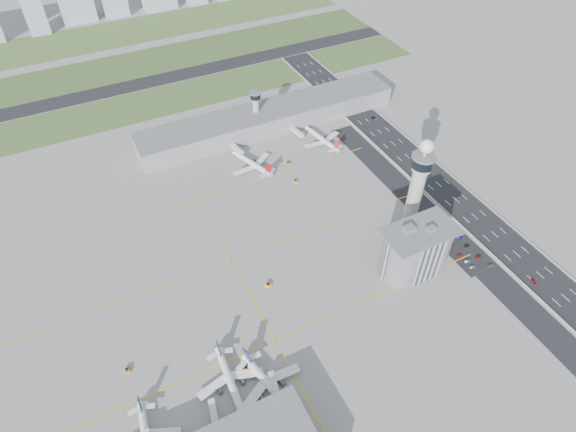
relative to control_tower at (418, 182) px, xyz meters
name	(u,v)px	position (x,y,z in m)	size (l,w,h in m)	color
ground	(315,272)	(-72.00, -8.00, -35.04)	(1000.00, 1000.00, 0.00)	gray
grass_strip_0	(169,99)	(-92.00, 217.00, -35.00)	(480.00, 50.00, 0.08)	#395227
grass_strip_1	(147,63)	(-92.00, 292.00, -35.00)	(480.00, 60.00, 0.08)	#415729
grass_strip_2	(127,32)	(-92.00, 372.00, -35.00)	(480.00, 70.00, 0.08)	#46622E
runway	(157,80)	(-92.00, 254.00, -34.98)	(480.00, 22.00, 0.10)	black
highway	(468,211)	(43.00, -8.00, -34.99)	(28.00, 500.00, 0.10)	black
barrier_left	(452,217)	(29.00, -8.00, -34.44)	(0.60, 500.00, 1.20)	#9E9E99
barrier_right	(485,204)	(57.00, -8.00, -34.44)	(0.60, 500.00, 1.20)	#9E9E99
landside_road	(448,233)	(18.00, -18.00, -35.00)	(18.00, 260.00, 0.08)	black
parking_lot	(459,247)	(16.00, -30.00, -34.99)	(20.00, 44.00, 0.10)	black
taxiway_line_h_0	(275,340)	(-112.00, -38.00, -35.04)	(260.00, 0.60, 0.01)	yellow
taxiway_line_h_1	(232,260)	(-112.00, 22.00, -35.04)	(260.00, 0.60, 0.01)	yellow
taxiway_line_h_2	(198,200)	(-112.00, 82.00, -35.04)	(260.00, 0.60, 0.01)	yellow
taxiway_line_v	(232,260)	(-112.00, 22.00, -35.04)	(0.60, 260.00, 0.01)	yellow
control_tower	(418,182)	(0.00, 0.00, 0.00)	(14.00, 14.00, 64.50)	#ADAAA5
secondary_tower	(256,108)	(-42.00, 142.00, -16.24)	(8.60, 8.60, 31.90)	#ADAAA5
admin_building	(416,250)	(-20.01, -30.00, -19.74)	(42.00, 24.00, 33.50)	#B2B2B7
terminal_pier	(269,118)	(-32.00, 140.00, -27.14)	(210.00, 32.00, 15.80)	gray
airplane_near_b	(230,380)	(-141.30, -50.84, -29.59)	(38.97, 33.12, 10.91)	white
airplane_near_c	(271,385)	(-125.35, -61.33, -29.28)	(41.14, 34.97, 11.52)	white
airplane_far_a	(251,160)	(-65.47, 98.66, -29.50)	(39.59, 33.65, 11.09)	white
airplane_far_b	(322,136)	(-5.32, 102.26, -29.56)	(39.12, 33.25, 10.95)	white
jet_bridge_near_1	(217,431)	(-155.00, -69.00, -32.19)	(14.00, 3.00, 5.70)	silver
jet_bridge_near_2	(279,401)	(-125.00, -69.00, -32.19)	(14.00, 3.00, 5.70)	silver
jet_bridge_far_0	(233,147)	(-70.00, 124.00, -32.19)	(14.00, 3.00, 5.70)	silver
jet_bridge_far_1	(292,130)	(-20.00, 124.00, -32.19)	(14.00, 3.00, 5.70)	silver
tug_0	(127,370)	(-183.59, -21.04, -34.09)	(2.25, 3.27, 1.90)	orange
tug_1	(246,367)	(-131.56, -45.50, -33.99)	(2.49, 3.62, 2.11)	#ECA212
tug_2	(249,372)	(-131.23, -48.81, -34.01)	(2.43, 3.54, 2.06)	yellow
tug_3	(268,285)	(-100.55, -4.83, -34.00)	(2.47, 3.59, 2.08)	gold
tug_4	(295,181)	(-45.01, 69.14, -34.16)	(2.08, 3.02, 1.76)	gold
tug_5	(288,163)	(-40.58, 89.73, -34.16)	(2.10, 3.05, 1.77)	#E19701
car_lot_0	(472,267)	(11.65, -46.16, -34.41)	(1.48, 3.68, 1.26)	silver
car_lot_1	(467,261)	(12.17, -41.58, -34.41)	(1.34, 3.85, 1.27)	gray
car_lot_2	(460,256)	(11.52, -36.20, -34.50)	(1.80, 3.90, 1.08)	#B1331D
car_lot_3	(451,245)	(12.17, -27.32, -34.50)	(1.52, 3.74, 1.09)	black
car_lot_4	(439,236)	(10.65, -17.97, -34.40)	(1.51, 3.75, 1.28)	navy
car_lot_5	(437,232)	(11.75, -14.61, -34.49)	(1.17, 3.37, 1.11)	#BBBBC1
car_lot_6	(491,266)	(22.16, -50.43, -34.42)	(2.07, 4.50, 1.25)	gray
car_lot_7	(479,256)	(21.02, -41.50, -34.49)	(1.53, 3.77, 1.09)	maroon
car_lot_8	(467,246)	(20.48, -31.78, -34.43)	(1.44, 3.57, 1.22)	#20232A
car_lot_9	(459,238)	(20.61, -24.78, -34.39)	(1.37, 3.94, 1.30)	navy
car_lot_10	(455,232)	(21.66, -19.69, -34.38)	(2.19, 4.74, 1.32)	silver
car_lot_11	(446,223)	(21.86, -11.15, -34.47)	(1.61, 3.97, 1.15)	#9B9EA3
car_hw_0	(534,281)	(35.63, -70.16, -34.43)	(1.44, 3.58, 1.22)	#980F06
car_hw_1	(429,175)	(43.16, 32.65, -34.39)	(1.37, 3.94, 1.30)	black
car_hw_2	(373,118)	(49.19, 112.25, -34.49)	(1.81, 3.93, 1.09)	#0D0F48
car_hw_4	(324,90)	(35.82, 169.73, -34.44)	(1.42, 3.54, 1.21)	#979AA4
skyline_bldg_6	(34,12)	(-174.68, 409.90, -12.44)	(20.04, 16.03, 45.20)	#9EADC1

